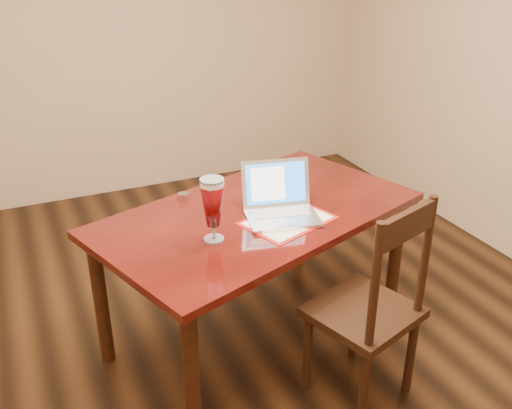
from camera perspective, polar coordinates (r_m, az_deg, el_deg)
name	(u,v)px	position (r m, az deg, el deg)	size (l,w,h in m)	color
ground	(227,355)	(3.27, -2.88, -14.81)	(5.00, 5.00, 0.00)	black
room_shell	(218,26)	(2.52, -3.79, 17.42)	(4.51, 5.01, 2.71)	tan
dining_table	(257,226)	(3.03, 0.11, -2.14)	(1.90, 1.44, 1.11)	#550F0B
dining_chair	(370,309)	(2.78, 11.35, -10.24)	(0.57, 0.56, 1.09)	black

